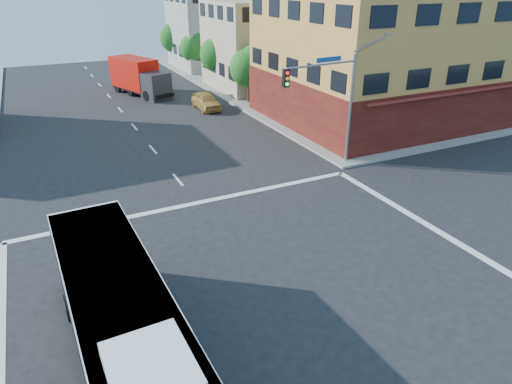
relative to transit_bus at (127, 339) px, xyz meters
name	(u,v)px	position (x,y,z in m)	size (l,w,h in m)	color
ground	(281,305)	(5.79, 1.23, -1.76)	(120.00, 120.00, 0.00)	black
sidewalk_ne	(387,71)	(40.79, 36.23, -1.69)	(50.00, 50.00, 0.15)	gray
corner_building_ne	(387,48)	(25.78, 19.71, 4.13)	(18.10, 15.44, 14.00)	#C39346
building_east_near	(268,45)	(22.77, 35.21, 2.74)	(12.06, 10.06, 9.00)	beige
building_east_far	(220,28)	(22.77, 49.21, 3.24)	(12.06, 10.06, 10.00)	#A0A09A
signal_mast_ne	(331,91)	(14.87, 11.85, 3.22)	(7.91, 1.13, 8.07)	gray
street_tree_a	(250,66)	(17.69, 29.15, 1.83)	(3.60, 3.60, 5.53)	#372214
street_tree_b	(218,52)	(17.69, 37.15, 1.99)	(3.80, 3.80, 5.79)	#372214
street_tree_c	(194,46)	(17.69, 45.15, 1.70)	(3.40, 3.40, 5.29)	#372214
street_tree_d	(175,36)	(17.69, 53.15, 2.12)	(4.00, 4.00, 6.03)	#372214
transit_bus	(127,339)	(0.00, 0.00, 0.00)	(3.03, 12.25, 3.60)	black
box_truck	(140,78)	(8.96, 37.26, 0.00)	(4.91, 8.41, 3.64)	#28292E
parked_car	(206,101)	(13.10, 28.99, -1.01)	(1.79, 4.44, 1.51)	gold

